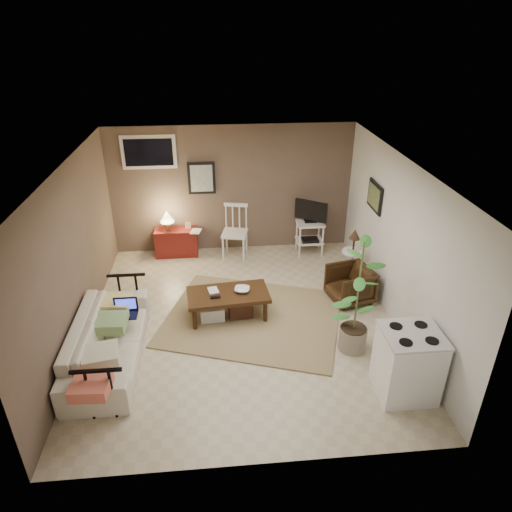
{
  "coord_description": "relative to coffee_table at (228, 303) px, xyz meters",
  "views": [
    {
      "loc": [
        -0.31,
        -5.63,
        4.05
      ],
      "look_at": [
        0.25,
        0.35,
        0.91
      ],
      "focal_mm": 32.0,
      "sensor_mm": 36.0,
      "label": 1
    }
  ],
  "objects": [
    {
      "name": "sofa_end_rails",
      "position": [
        -1.48,
        -0.81,
        0.1
      ],
      "size": [
        0.57,
        2.1,
        0.71
      ],
      "primitive_type": null,
      "color": "black",
      "rests_on": "floor"
    },
    {
      "name": "coffee_table",
      "position": [
        0.0,
        0.0,
        0.0
      ],
      "size": [
        1.26,
        0.73,
        0.46
      ],
      "color": "#331E0E",
      "rests_on": "floor"
    },
    {
      "name": "armchair",
      "position": [
        1.96,
        0.29,
        0.07
      ],
      "size": [
        0.71,
        0.74,
        0.64
      ],
      "primitive_type": "imported",
      "rotation": [
        0.0,
        0.0,
        -1.34
      ],
      "color": "black",
      "rests_on": "floor"
    },
    {
      "name": "rug",
      "position": [
        0.37,
        -0.07,
        -0.24
      ],
      "size": [
        3.06,
        2.74,
        0.02
      ],
      "primitive_type": "cube",
      "rotation": [
        0.0,
        0.0,
        -0.32
      ],
      "color": "#918054",
      "rests_on": "floor"
    },
    {
      "name": "red_console",
      "position": [
        -0.9,
        2.17,
        0.06
      ],
      "size": [
        0.79,
        0.35,
        0.92
      ],
      "color": "maroon",
      "rests_on": "floor"
    },
    {
      "name": "potted_plant",
      "position": [
        1.67,
        -0.9,
        0.63
      ],
      "size": [
        0.42,
        0.42,
        1.67
      ],
      "color": "gray",
      "rests_on": "floor"
    },
    {
      "name": "art_right",
      "position": [
        2.42,
        0.93,
        1.27
      ],
      "size": [
        0.03,
        0.6,
        0.45
      ],
      "primitive_type": "cube",
      "color": "black"
    },
    {
      "name": "spindle_chair",
      "position": [
        0.22,
        2.03,
        0.21
      ],
      "size": [
        0.53,
        0.53,
        1.0
      ],
      "color": "white",
      "rests_on": "floor"
    },
    {
      "name": "stove",
      "position": [
        2.06,
        -1.76,
        0.18
      ],
      "size": [
        0.68,
        0.63,
        0.88
      ],
      "color": "white",
      "rests_on": "floor"
    },
    {
      "name": "art_back",
      "position": [
        -0.35,
        2.36,
        1.2
      ],
      "size": [
        0.5,
        0.03,
        0.6
      ],
      "primitive_type": "cube",
      "color": "black"
    },
    {
      "name": "bowl",
      "position": [
        0.22,
        0.03,
        0.29
      ],
      "size": [
        0.23,
        0.1,
        0.22
      ],
      "primitive_type": "imported",
      "rotation": [
        0.0,
        0.0,
        -0.21
      ],
      "color": "#331E0E",
      "rests_on": "coffee_table"
    },
    {
      "name": "floor",
      "position": [
        0.2,
        -0.12,
        -0.25
      ],
      "size": [
        5.0,
        5.0,
        0.0
      ],
      "primitive_type": "plane",
      "color": "#C1B293",
      "rests_on": "ground"
    },
    {
      "name": "book_console",
      "position": [
        -0.59,
        2.04,
        0.4
      ],
      "size": [
        0.18,
        0.06,
        0.24
      ],
      "primitive_type": "imported",
      "rotation": [
        0.0,
        0.0,
        -0.22
      ],
      "color": "#331E0E",
      "rests_on": "red_console"
    },
    {
      "name": "tv_stand",
      "position": [
        1.65,
        2.01,
        0.31
      ],
      "size": [
        0.55,
        0.41,
        1.06
      ],
      "color": "white",
      "rests_on": "floor"
    },
    {
      "name": "sofa_pillows",
      "position": [
        -1.55,
        -1.05,
        0.25
      ],
      "size": [
        0.4,
        2.0,
        0.14
      ],
      "primitive_type": null,
      "color": "beige",
      "rests_on": "sofa"
    },
    {
      "name": "sofa",
      "position": [
        -1.6,
        -0.81,
        0.16
      ],
      "size": [
        0.61,
        2.11,
        0.82
      ],
      "primitive_type": "imported",
      "rotation": [
        0.0,
        0.0,
        1.57
      ],
      "color": "beige",
      "rests_on": "floor"
    },
    {
      "name": "laptop",
      "position": [
        -1.4,
        -0.44,
        0.28
      ],
      "size": [
        0.32,
        0.24,
        0.22
      ],
      "color": "black",
      "rests_on": "sofa"
    },
    {
      "name": "window",
      "position": [
        -1.25,
        2.36,
        1.7
      ],
      "size": [
        0.96,
        0.03,
        0.6
      ],
      "primitive_type": "cube",
      "color": "white"
    },
    {
      "name": "book_table",
      "position": [
        -0.28,
        0.07,
        0.28
      ],
      "size": [
        0.14,
        0.05,
        0.2
      ],
      "primitive_type": "imported",
      "rotation": [
        0.0,
        0.0,
        0.22
      ],
      "color": "#331E0E",
      "rests_on": "coffee_table"
    },
    {
      "name": "side_table",
      "position": [
        2.14,
        0.86,
        0.36
      ],
      "size": [
        0.37,
        0.37,
        0.99
      ],
      "color": "white",
      "rests_on": "floor"
    }
  ]
}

